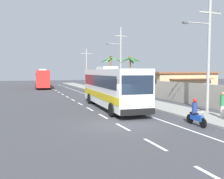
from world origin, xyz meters
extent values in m
plane|color=#3A3A3F|center=(0.00, 0.00, 0.00)|extent=(160.00, 160.00, 0.00)
cube|color=gray|center=(6.80, 10.00, 0.07)|extent=(3.20, 90.00, 0.14)
cube|color=white|center=(0.00, -8.67, 0.00)|extent=(0.16, 2.00, 0.01)
cube|color=white|center=(0.00, -4.89, 0.00)|extent=(0.16, 2.00, 0.01)
cube|color=white|center=(0.00, -1.12, 0.00)|extent=(0.16, 2.00, 0.01)
cube|color=white|center=(0.00, 2.66, 0.00)|extent=(0.16, 2.00, 0.01)
cube|color=white|center=(0.00, 6.44, 0.00)|extent=(0.16, 2.00, 0.01)
cube|color=white|center=(0.00, 10.21, 0.00)|extent=(0.16, 2.00, 0.01)
cube|color=white|center=(0.00, 13.99, 0.00)|extent=(0.16, 2.00, 0.01)
cube|color=white|center=(0.00, 17.77, 0.00)|extent=(0.16, 2.00, 0.01)
cube|color=white|center=(0.00, 21.55, 0.00)|extent=(0.16, 2.00, 0.01)
cube|color=white|center=(0.00, 25.32, 0.00)|extent=(0.16, 2.00, 0.01)
cube|color=white|center=(0.00, 29.10, 0.00)|extent=(0.16, 2.00, 0.01)
cube|color=white|center=(0.00, 32.88, 0.00)|extent=(0.16, 2.00, 0.01)
cube|color=white|center=(0.00, 36.65, 0.00)|extent=(0.16, 2.00, 0.01)
cube|color=white|center=(0.00, 40.43, 0.00)|extent=(0.16, 2.00, 0.01)
cube|color=white|center=(0.00, 44.21, 0.00)|extent=(0.16, 2.00, 0.01)
cube|color=white|center=(0.00, 47.98, 0.00)|extent=(0.16, 2.00, 0.01)
cube|color=white|center=(3.27, 15.00, 0.00)|extent=(0.14, 70.00, 0.01)
cube|color=#9E998E|center=(10.60, 14.00, 1.08)|extent=(0.24, 60.00, 2.16)
cube|color=white|center=(2.05, 6.40, 1.96)|extent=(3.20, 12.13, 3.14)
cube|color=#192333|center=(2.06, 6.60, 2.51)|extent=(3.18, 11.18, 1.01)
cube|color=#192333|center=(1.73, 0.44, 2.43)|extent=(2.37, 0.22, 1.32)
cube|color=yellow|center=(2.05, 6.40, 1.25)|extent=(3.22, 11.90, 0.57)
cube|color=black|center=(1.73, 0.35, 0.59)|extent=(2.52, 0.29, 0.44)
cube|color=#B7B7B7|center=(2.13, 7.90, 3.67)|extent=(1.55, 2.71, 0.28)
cube|color=black|center=(3.21, 0.57, 2.67)|extent=(0.12, 0.09, 0.36)
cube|color=black|center=(0.28, 0.72, 2.67)|extent=(0.12, 0.09, 0.36)
cylinder|color=black|center=(3.08, 2.13, 0.52)|extent=(0.37, 1.06, 1.04)
cylinder|color=black|center=(0.57, 2.26, 0.52)|extent=(0.37, 1.06, 1.04)
cylinder|color=black|center=(3.50, 9.93, 0.52)|extent=(0.37, 1.06, 1.04)
cylinder|color=black|center=(0.98, 10.06, 0.52)|extent=(0.37, 1.06, 1.04)
cube|color=red|center=(-1.60, 36.12, 1.97)|extent=(3.17, 11.08, 3.16)
cube|color=#192333|center=(-1.61, 35.92, 2.52)|extent=(3.14, 10.21, 1.01)
cube|color=#192333|center=(-1.23, 41.54, 2.44)|extent=(2.24, 0.25, 1.33)
cube|color=orange|center=(-1.60, 36.12, 1.26)|extent=(3.19, 10.86, 0.57)
cube|color=black|center=(-1.22, 41.63, 0.59)|extent=(2.39, 0.32, 0.44)
cube|color=#B7B7B7|center=(-1.69, 34.76, 3.69)|extent=(1.50, 2.49, 0.28)
cube|color=black|center=(-2.63, 41.43, 2.68)|extent=(0.13, 0.09, 0.36)
cube|color=black|center=(0.15, 41.24, 2.68)|extent=(0.13, 0.09, 0.36)
cylinder|color=black|center=(-2.52, 40.02, 0.52)|extent=(0.39, 1.06, 1.04)
cylinder|color=black|center=(-0.15, 39.86, 0.52)|extent=(0.39, 1.06, 1.04)
cylinder|color=black|center=(-3.01, 32.93, 0.52)|extent=(0.39, 1.06, 1.04)
cylinder|color=black|center=(-0.63, 32.77, 0.52)|extent=(0.39, 1.06, 1.04)
cylinder|color=black|center=(4.35, -3.02, 0.30)|extent=(0.15, 0.61, 0.60)
cylinder|color=black|center=(4.47, -1.66, 0.30)|extent=(0.17, 0.61, 0.60)
cube|color=#1947B2|center=(4.40, -2.39, 0.52)|extent=(0.34, 1.12, 0.36)
cube|color=black|center=(4.43, -2.09, 0.72)|extent=(0.29, 0.62, 0.12)
cylinder|color=gray|center=(4.36, -2.90, 0.60)|extent=(0.09, 0.32, 0.67)
cylinder|color=black|center=(4.37, -2.80, 1.04)|extent=(0.56, 0.09, 0.04)
sphere|color=#EAEACC|center=(4.36, -2.92, 0.90)|extent=(0.14, 0.14, 0.14)
cylinder|color=navy|center=(4.43, -2.14, 1.07)|extent=(0.32, 0.32, 0.70)
sphere|color=red|center=(4.43, -2.14, 1.55)|extent=(0.26, 0.26, 0.26)
cylinder|color=beige|center=(7.27, -1.53, 0.58)|extent=(0.28, 0.28, 0.88)
cylinder|color=#2D7A47|center=(7.27, -1.53, 1.37)|extent=(0.36, 0.36, 0.70)
sphere|color=#9E704C|center=(7.27, -1.53, 1.83)|extent=(0.24, 0.24, 0.24)
cylinder|color=#9E9E99|center=(8.76, 1.61, 4.83)|extent=(0.24, 0.24, 9.67)
cube|color=#9E9E99|center=(8.76, 1.61, 8.08)|extent=(2.17, 0.12, 0.12)
cylinder|color=#4C4742|center=(7.89, 1.61, 8.20)|extent=(0.08, 0.08, 0.16)
cylinder|color=#4C4742|center=(9.63, 1.61, 8.20)|extent=(0.08, 0.08, 0.16)
cylinder|color=#9E9E99|center=(7.58, 1.61, 7.19)|extent=(2.37, 0.09, 0.09)
cube|color=#4C4C51|center=(6.40, 1.61, 7.13)|extent=(0.44, 0.24, 0.14)
cylinder|color=#9E9E99|center=(8.83, 20.62, 5.05)|extent=(0.24, 0.24, 10.09)
cube|color=#9E9E99|center=(8.83, 20.62, 8.77)|extent=(1.90, 0.12, 0.12)
cylinder|color=#4C4742|center=(8.07, 20.62, 8.89)|extent=(0.08, 0.08, 0.16)
cylinder|color=#4C4742|center=(9.59, 20.62, 8.89)|extent=(0.08, 0.08, 0.16)
cylinder|color=#9E9E99|center=(7.78, 20.62, 7.55)|extent=(2.11, 0.09, 0.09)
cube|color=#4C4C51|center=(6.72, 20.62, 7.49)|extent=(0.44, 0.24, 0.14)
cylinder|color=#9E9E99|center=(8.30, 39.62, 4.23)|extent=(0.24, 0.24, 8.46)
cube|color=#9E9E99|center=(8.30, 39.62, 7.39)|extent=(2.53, 0.12, 0.12)
cylinder|color=#4C4742|center=(7.29, 39.62, 7.51)|extent=(0.08, 0.08, 0.16)
cylinder|color=#4C4742|center=(9.31, 39.62, 7.51)|extent=(0.08, 0.08, 0.16)
cylinder|color=brown|center=(8.02, 22.84, 2.78)|extent=(0.34, 0.34, 5.56)
ellipsoid|color=#3D893D|center=(8.97, 23.02, 5.33)|extent=(2.00, 0.72, 0.77)
ellipsoid|color=#3D893D|center=(8.15, 23.79, 5.32)|extent=(0.63, 1.99, 0.79)
ellipsoid|color=#3D893D|center=(7.36, 23.49, 5.23)|extent=(1.61, 1.59, 0.97)
ellipsoid|color=#3D893D|center=(7.31, 22.28, 5.18)|extent=(1.68, 1.43, 1.06)
ellipsoid|color=#3D893D|center=(8.15, 21.87, 5.37)|extent=(0.63, 2.02, 0.70)
sphere|color=brown|center=(8.02, 22.84, 5.61)|extent=(0.56, 0.56, 0.56)
cylinder|color=brown|center=(9.56, 18.74, 2.65)|extent=(0.27, 0.27, 5.30)
ellipsoid|color=#28702D|center=(10.36, 18.66, 5.12)|extent=(1.67, 0.53, 0.67)
ellipsoid|color=#28702D|center=(10.08, 19.26, 4.97)|extent=(1.34, 1.34, 0.96)
ellipsoid|color=#28702D|center=(9.37, 19.54, 5.16)|extent=(0.74, 1.71, 0.58)
ellipsoid|color=#28702D|center=(8.92, 19.14, 5.00)|extent=(1.51, 1.13, 0.90)
ellipsoid|color=#28702D|center=(8.81, 18.42, 5.16)|extent=(1.68, 0.99, 0.58)
ellipsoid|color=#28702D|center=(9.43, 17.95, 5.12)|extent=(0.62, 1.68, 0.66)
ellipsoid|color=#28702D|center=(9.99, 18.12, 5.00)|extent=(1.19, 1.49, 0.89)
sphere|color=brown|center=(9.56, 18.74, 5.35)|extent=(0.56, 0.56, 0.56)
cube|color=tan|center=(17.33, 19.08, 1.53)|extent=(10.20, 8.66, 3.06)
cube|color=brown|center=(17.33, 19.08, 3.18)|extent=(10.81, 9.18, 0.24)
cube|color=brown|center=(17.33, 14.40, 2.30)|extent=(7.14, 0.80, 0.10)
camera|label=1|loc=(-5.71, -14.57, 3.35)|focal=39.37mm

